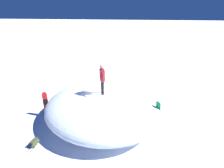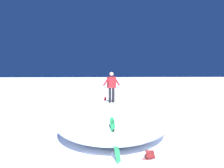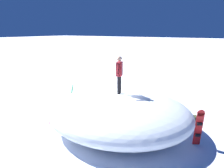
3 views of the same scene
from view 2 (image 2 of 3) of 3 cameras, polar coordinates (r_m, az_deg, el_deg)
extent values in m
plane|color=white|center=(9.52, 0.41, -16.53)|extent=(240.00, 240.00, 0.00)
ellipsoid|color=white|center=(9.79, 0.20, -10.82)|extent=(6.97, 7.53, 1.68)
cylinder|color=black|center=(9.50, -0.69, -3.65)|extent=(0.14, 0.14, 0.79)
cylinder|color=black|center=(9.59, 0.40, -3.58)|extent=(0.14, 0.14, 0.79)
cube|color=maroon|center=(9.48, -0.14, 0.54)|extent=(0.49, 0.36, 0.59)
sphere|color=tan|center=(9.47, -0.14, 3.17)|extent=(0.22, 0.22, 0.22)
cylinder|color=maroon|center=(9.35, -1.86, 0.82)|extent=(0.38, 0.21, 0.49)
cylinder|color=maroon|center=(9.62, 1.52, 0.90)|extent=(0.38, 0.21, 0.49)
cube|color=red|center=(13.05, -2.66, -7.75)|extent=(0.38, 0.38, 1.42)
cylinder|color=red|center=(13.00, -2.16, -4.64)|extent=(0.19, 0.28, 0.28)
cube|color=black|center=(13.01, -2.62, -6.65)|extent=(0.17, 0.24, 0.34)
cube|color=black|center=(13.05, -2.32, -6.62)|extent=(0.17, 0.21, 0.12)
cube|color=black|center=(13.10, -2.68, -8.85)|extent=(0.17, 0.21, 0.12)
cube|color=#1E8C47|center=(6.91, 1.11, -17.85)|extent=(0.42, 0.42, 1.51)
cylinder|color=#1E8C47|center=(6.75, 0.00, -11.62)|extent=(0.23, 0.25, 0.27)
cube|color=black|center=(6.82, 1.03, -15.71)|extent=(0.21, 0.23, 0.36)
cube|color=black|center=(6.87, 0.40, -15.57)|extent=(0.19, 0.20, 0.12)
cube|color=black|center=(7.01, 1.20, -19.94)|extent=(0.19, 0.20, 0.12)
ellipsoid|color=#383D23|center=(12.67, -12.93, -10.69)|extent=(0.48, 0.30, 0.34)
ellipsoid|color=#4B5131|center=(12.63, -12.03, -10.96)|extent=(0.15, 0.20, 0.16)
cube|color=#383D23|center=(12.64, -12.94, -10.07)|extent=(0.40, 0.25, 0.06)
cylinder|color=#383D23|center=(12.84, -13.91, -11.22)|extent=(0.32, 0.08, 0.04)
cylinder|color=#383D23|center=(12.72, -14.10, -11.36)|extent=(0.32, 0.08, 0.04)
ellipsoid|color=maroon|center=(7.43, 11.93, -21.34)|extent=(0.39, 0.26, 0.31)
ellipsoid|color=maroon|center=(7.48, 13.25, -21.57)|extent=(0.12, 0.18, 0.15)
cube|color=maroon|center=(7.38, 11.94, -20.41)|extent=(0.32, 0.22, 0.06)
cylinder|color=maroon|center=(7.51, 10.19, -22.21)|extent=(0.26, 0.06, 0.04)
cylinder|color=maroon|center=(7.40, 10.37, -22.63)|extent=(0.26, 0.06, 0.04)
camera|label=1|loc=(10.37, -46.11, 16.25)|focal=25.17mm
camera|label=3|loc=(16.84, 27.31, 7.05)|focal=35.90mm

